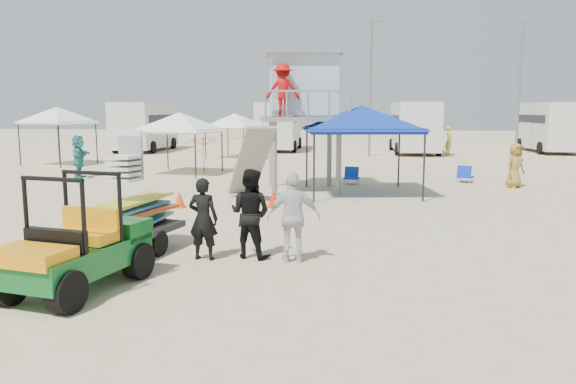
# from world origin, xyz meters

# --- Properties ---
(ground) EXTENTS (140.00, 140.00, 0.00)m
(ground) POSITION_xyz_m (0.00, 0.00, 0.00)
(ground) COLOR beige
(ground) RESTS_ON ground
(utility_cart) EXTENTS (1.70, 2.59, 1.81)m
(utility_cart) POSITION_xyz_m (-2.61, 0.90, 0.84)
(utility_cart) COLOR #0D571E
(utility_cart) RESTS_ON ground
(surf_trailer) EXTENTS (1.70, 2.52, 2.12)m
(surf_trailer) POSITION_xyz_m (-2.60, 3.23, 0.86)
(surf_trailer) COLOR black
(surf_trailer) RESTS_ON ground
(man_left) EXTENTS (0.61, 0.44, 1.56)m
(man_left) POSITION_xyz_m (-1.09, 2.93, 0.78)
(man_left) COLOR black
(man_left) RESTS_ON ground
(man_mid) EXTENTS (0.99, 0.88, 1.70)m
(man_mid) POSITION_xyz_m (-0.24, 3.18, 0.85)
(man_mid) COLOR black
(man_mid) RESTS_ON ground
(man_right) EXTENTS (1.03, 0.55, 1.68)m
(man_right) POSITION_xyz_m (0.61, 2.93, 0.84)
(man_right) COLOR silver
(man_right) RESTS_ON ground
(lifeguard_tower) EXTENTS (3.36, 3.36, 4.64)m
(lifeguard_tower) POSITION_xyz_m (0.02, 12.34, 3.46)
(lifeguard_tower) COLOR gray
(lifeguard_tower) RESTS_ON ground
(canopy_blue) EXTENTS (3.95, 3.95, 3.34)m
(canopy_blue) POSITION_xyz_m (2.06, 11.60, 2.80)
(canopy_blue) COLOR black
(canopy_blue) RESTS_ON ground
(canopy_white_a) EXTENTS (3.41, 3.41, 3.08)m
(canopy_white_a) POSITION_xyz_m (-5.64, 16.83, 2.54)
(canopy_white_a) COLOR black
(canopy_white_a) RESTS_ON ground
(canopy_white_b) EXTENTS (3.40, 3.40, 3.34)m
(canopy_white_b) POSITION_xyz_m (-13.00, 20.18, 2.79)
(canopy_white_b) COLOR black
(canopy_white_b) RESTS_ON ground
(canopy_white_c) EXTENTS (3.36, 3.36, 2.99)m
(canopy_white_c) POSITION_xyz_m (-4.82, 25.12, 2.44)
(canopy_white_c) COLOR black
(canopy_white_c) RESTS_ON ground
(umbrella_a) EXTENTS (2.36, 2.38, 1.64)m
(umbrella_a) POSITION_xyz_m (-4.65, 17.06, 0.82)
(umbrella_a) COLOR red
(umbrella_a) RESTS_ON ground
(umbrella_b) EXTENTS (2.53, 2.55, 1.80)m
(umbrella_b) POSITION_xyz_m (-3.73, 19.28, 0.90)
(umbrella_b) COLOR yellow
(umbrella_b) RESTS_ON ground
(cone_near) EXTENTS (0.34, 0.34, 0.50)m
(cone_near) POSITION_xyz_m (-0.51, 8.77, 0.25)
(cone_near) COLOR #F32807
(cone_near) RESTS_ON ground
(cone_far) EXTENTS (0.34, 0.34, 0.50)m
(cone_far) POSITION_xyz_m (-3.19, 8.37, 0.25)
(cone_far) COLOR #FF4E08
(cone_far) RESTS_ON ground
(beach_chair_a) EXTENTS (0.70, 0.77, 0.64)m
(beach_chair_a) POSITION_xyz_m (-2.58, 15.35, 0.31)
(beach_chair_a) COLOR #0E0F99
(beach_chair_a) RESTS_ON ground
(beach_chair_b) EXTENTS (0.64, 0.69, 0.64)m
(beach_chair_b) POSITION_xyz_m (1.81, 14.23, 0.31)
(beach_chair_b) COLOR #103EB1
(beach_chair_b) RESTS_ON ground
(beach_chair_c) EXTENTS (0.71, 0.78, 0.64)m
(beach_chair_c) POSITION_xyz_m (6.19, 15.07, 0.31)
(beach_chair_c) COLOR #102EB4
(beach_chair_c) RESTS_ON ground
(rv_far_left) EXTENTS (2.64, 6.80, 3.25)m
(rv_far_left) POSITION_xyz_m (-12.00, 29.99, 1.80)
(rv_far_left) COLOR silver
(rv_far_left) RESTS_ON ground
(rv_mid_left) EXTENTS (2.65, 6.50, 3.25)m
(rv_mid_left) POSITION_xyz_m (-3.00, 31.49, 1.80)
(rv_mid_left) COLOR silver
(rv_mid_left) RESTS_ON ground
(rv_mid_right) EXTENTS (2.64, 7.00, 3.25)m
(rv_mid_right) POSITION_xyz_m (6.00, 29.99, 1.80)
(rv_mid_right) COLOR silver
(rv_mid_right) RESTS_ON ground
(rv_far_right) EXTENTS (2.64, 6.60, 3.25)m
(rv_far_right) POSITION_xyz_m (15.00, 31.49, 1.80)
(rv_far_right) COLOR silver
(rv_far_right) RESTS_ON ground
(light_pole_left) EXTENTS (0.14, 0.14, 8.00)m
(light_pole_left) POSITION_xyz_m (3.00, 27.00, 4.00)
(light_pole_left) COLOR slate
(light_pole_left) RESTS_ON ground
(light_pole_right) EXTENTS (0.14, 0.14, 8.00)m
(light_pole_right) POSITION_xyz_m (12.00, 28.50, 4.00)
(light_pole_right) COLOR slate
(light_pole_right) RESTS_ON ground
(distant_beachgoers) EXTENTS (18.16, 15.81, 1.78)m
(distant_beachgoers) POSITION_xyz_m (-2.25, 18.72, 0.85)
(distant_beachgoers) COLOR #4D8052
(distant_beachgoers) RESTS_ON ground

